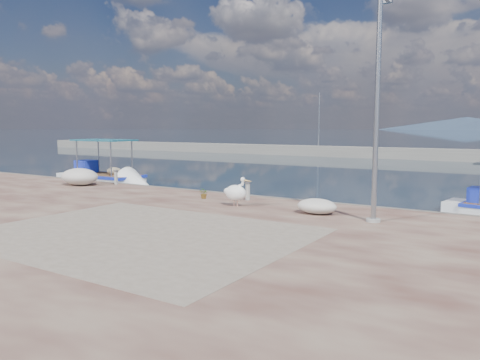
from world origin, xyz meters
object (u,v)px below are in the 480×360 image
object	(u,v)px
boat_left	(104,181)
bollard_near	(248,190)
pelican	(236,192)
lamp_post	(377,116)

from	to	relation	value
boat_left	bollard_near	size ratio (longest dim) A/B	8.91
bollard_near	pelican	bearing A→B (deg)	-74.47
pelican	lamp_post	xyz separation A→B (m)	(5.22, -0.07, 2.77)
boat_left	pelican	distance (m)	13.32
lamp_post	bollard_near	world-z (taller)	lamp_post
pelican	bollard_near	xyz separation A→B (m)	(-0.42, 1.51, -0.12)
lamp_post	pelican	bearing A→B (deg)	179.23
pelican	bollard_near	world-z (taller)	pelican
boat_left	lamp_post	size ratio (longest dim) A/B	0.95
pelican	lamp_post	size ratio (longest dim) A/B	0.17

